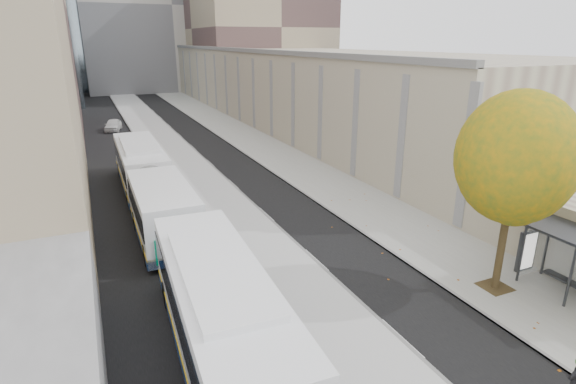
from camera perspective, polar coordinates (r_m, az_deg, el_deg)
bus_platform at (r=34.52m, az=-13.03°, el=2.92°), size 4.25×150.00×0.15m
sidewalk at (r=36.81m, az=-0.74°, el=4.33°), size 4.75×150.00×0.08m
building_tan at (r=67.00m, az=-1.76°, el=14.29°), size 18.00×92.00×8.00m
building_far_block at (r=95.25m, az=-15.58°, el=21.61°), size 30.00×18.00×30.00m
tree_c at (r=17.81m, az=27.01°, el=3.85°), size 4.20×4.20×7.28m
bus_far at (r=26.84m, az=-17.28°, el=1.32°), size 2.65×17.12×2.85m
distant_car at (r=51.79m, az=-21.34°, el=7.93°), size 2.19×3.81×1.22m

